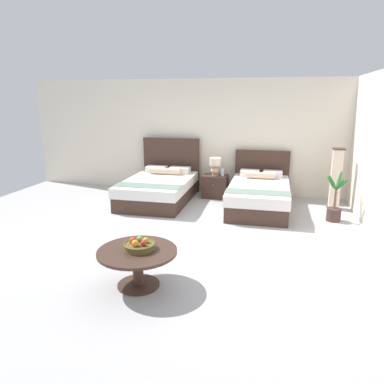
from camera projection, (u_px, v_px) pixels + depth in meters
The scene contains 12 objects.
ground_plane at pixel (187, 233), 6.26m from camera, with size 9.71×9.51×0.02m, color #B1AFAF.
wall_back at pixel (218, 137), 8.69m from camera, with size 9.71×0.12×2.71m, color #EEE2CA.
wall_side_right at pixel (384, 159), 5.57m from camera, with size 0.12×5.11×2.71m, color silver.
bed_near_window at pixel (160, 188), 8.11m from camera, with size 1.44×2.18×1.31m.
bed_near_corner at pixel (259, 194), 7.58m from camera, with size 1.28×2.24×1.08m.
nightstand at pixel (215, 186), 8.41m from camera, with size 0.58×0.44×0.53m.
table_lamp at pixel (215, 165), 8.31m from camera, with size 0.27×0.27×0.41m.
vase at pixel (222, 172), 8.24m from camera, with size 0.08×0.08×0.19m.
coffee_table at pixel (138, 259), 4.40m from camera, with size 0.97×0.97×0.47m.
fruit_bowl at pixel (139, 245), 4.38m from camera, with size 0.39×0.39×0.15m.
floor_lamp_corner at pixel (336, 179), 7.46m from camera, with size 0.24×0.24×1.27m.
potted_palm at pixel (335, 206), 6.77m from camera, with size 0.42×0.55×0.95m.
Camera 1 is at (1.52, -5.68, 2.26)m, focal length 33.76 mm.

